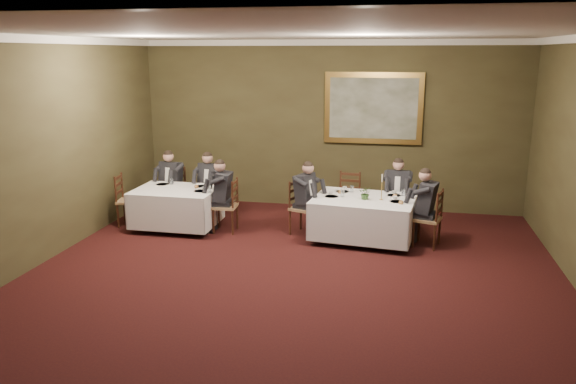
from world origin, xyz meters
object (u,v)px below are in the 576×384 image
(diner_main_endleft, at_px, (304,207))
(painting, at_px, (373,108))
(chair_main_endleft, at_px, (303,219))
(chair_main_backright, at_px, (396,213))
(chair_sec_backleft, at_px, (173,202))
(centerpiece, at_px, (366,192))
(candlestick, at_px, (382,190))
(diner_sec_endright, at_px, (225,205))
(diner_sec_backright, at_px, (211,193))
(diner_sec_backleft, at_px, (172,191))
(chair_sec_endleft, at_px, (130,211))
(chair_main_backleft, at_px, (348,209))
(table_second, at_px, (177,205))
(diner_main_endright, at_px, (427,217))
(diner_main_backright, at_px, (397,202))
(chair_sec_endright, at_px, (226,217))
(chair_main_endright, at_px, (427,230))
(table_main, at_px, (363,215))
(chair_sec_backright, at_px, (212,204))

(diner_main_endleft, relative_size, painting, 0.68)
(chair_main_endleft, bearing_deg, chair_main_backright, 133.70)
(chair_sec_backleft, height_order, centerpiece, centerpiece)
(candlestick, bearing_deg, diner_sec_endright, 179.54)
(diner_sec_backright, xyz_separation_m, centerpiece, (3.12, -0.83, 0.38))
(diner_sec_backleft, xyz_separation_m, diner_sec_backright, (0.82, -0.00, 0.00))
(chair_sec_endleft, bearing_deg, chair_main_endleft, 83.10)
(centerpiece, bearing_deg, chair_main_backleft, 110.99)
(diner_sec_backleft, bearing_deg, centerpiece, 179.24)
(chair_main_backleft, xyz_separation_m, diner_sec_endright, (-2.18, -0.98, 0.23))
(table_second, distance_m, chair_main_endleft, 2.41)
(diner_sec_backleft, relative_size, painting, 0.68)
(table_second, distance_m, diner_main_endright, 4.59)
(diner_main_backright, height_order, chair_sec_endright, diner_main_backright)
(chair_main_endright, bearing_deg, diner_sec_backleft, 95.67)
(diner_main_backright, bearing_deg, chair_main_endleft, 26.26)
(chair_main_endleft, distance_m, diner_main_endright, 2.22)
(table_second, relative_size, diner_sec_backleft, 1.15)
(diner_main_endright, bearing_deg, table_second, 104.37)
(chair_main_endright, relative_size, diner_sec_backright, 0.74)
(chair_sec_backleft, xyz_separation_m, diner_sec_backleft, (-0.00, -0.01, 0.23))
(centerpiece, bearing_deg, chair_main_endleft, 169.42)
(chair_main_backright, distance_m, chair_sec_endleft, 5.11)
(chair_main_endleft, distance_m, diner_sec_backleft, 2.88)
(chair_main_endright, bearing_deg, diner_main_backright, 44.75)
(chair_sec_endright, xyz_separation_m, candlestick, (2.83, -0.02, 0.65))
(table_main, height_order, table_second, same)
(diner_main_backright, bearing_deg, painting, -61.48)
(table_main, height_order, chair_sec_endleft, chair_sec_endleft)
(table_second, xyz_separation_m, chair_sec_endleft, (-0.97, 0.00, -0.17))
(chair_sec_endright, height_order, painting, painting)
(chair_sec_backright, height_order, diner_sec_backright, diner_sec_backright)
(table_second, xyz_separation_m, diner_main_backright, (4.07, 0.85, 0.06))
(table_second, xyz_separation_m, diner_sec_backleft, (-0.41, 0.78, 0.06))
(diner_main_endright, bearing_deg, chair_main_endleft, 99.02)
(diner_main_endleft, distance_m, chair_sec_endright, 1.47)
(chair_sec_backright, xyz_separation_m, diner_sec_backright, (-0.00, -0.01, 0.23))
(chair_main_backleft, xyz_separation_m, centerpiece, (0.40, -1.03, 0.60))
(chair_sec_backleft, bearing_deg, candlestick, -179.76)
(chair_sec_backleft, xyz_separation_m, centerpiece, (3.93, -0.84, 0.60))
(chair_sec_backleft, xyz_separation_m, candlestick, (4.20, -0.81, 0.65))
(chair_main_backleft, height_order, centerpiece, centerpiece)
(diner_sec_backleft, height_order, chair_sec_endleft, diner_sec_backleft)
(diner_sec_backright, xyz_separation_m, diner_sec_endright, (0.54, -0.78, 0.00))
(diner_main_endleft, relative_size, chair_sec_backleft, 1.35)
(table_main, bearing_deg, chair_main_backleft, 111.09)
(chair_main_endright, height_order, diner_sec_backleft, diner_sec_backleft)
(chair_sec_backleft, xyz_separation_m, diner_sec_backright, (0.82, -0.01, 0.23))
(diner_main_backright, distance_m, diner_sec_endright, 3.23)
(table_main, bearing_deg, painting, 90.00)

